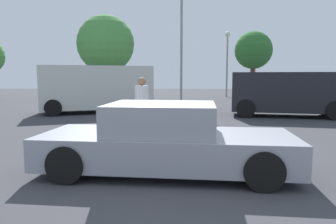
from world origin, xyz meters
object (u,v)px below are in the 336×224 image
(van_white, at_px, (97,88))
(light_post_near, at_px, (181,30))
(light_post_mid, at_px, (227,52))
(sedan_foreground, at_px, (166,141))
(suv_dark, at_px, (287,92))
(pedestrian, at_px, (142,102))
(dog, at_px, (178,127))

(van_white, distance_m, light_post_near, 6.22)
(light_post_mid, bearing_deg, sedan_foreground, -102.96)
(van_white, distance_m, suv_dark, 8.96)
(van_white, distance_m, pedestrian, 7.01)
(sedan_foreground, xyz_separation_m, van_white, (-3.56, 9.75, 0.64))
(dog, height_order, suv_dark, suv_dark)
(suv_dark, height_order, light_post_near, light_post_near)
(dog, height_order, pedestrian, pedestrian)
(sedan_foreground, relative_size, light_post_mid, 0.85)
(sedan_foreground, bearing_deg, dog, 90.77)
(sedan_foreground, relative_size, suv_dark, 0.94)
(pedestrian, bearing_deg, suv_dark, 60.61)
(dog, xyz_separation_m, suv_dark, (4.95, 4.72, 0.79))
(dog, xyz_separation_m, pedestrian, (-1.06, -0.15, 0.77))
(pedestrian, height_order, light_post_near, light_post_near)
(suv_dark, bearing_deg, van_white, 2.30)
(light_post_mid, bearing_deg, dog, -104.40)
(suv_dark, bearing_deg, light_post_mid, -76.81)
(van_white, bearing_deg, pedestrian, 94.96)
(van_white, xyz_separation_m, suv_dark, (8.83, -1.54, -0.16))
(dog, bearing_deg, van_white, 47.49)
(suv_dark, relative_size, pedestrian, 2.88)
(dog, relative_size, pedestrian, 0.33)
(van_white, xyz_separation_m, light_post_near, (4.30, 3.13, 3.22))
(dog, distance_m, suv_dark, 6.89)
(dog, bearing_deg, sedan_foreground, -169.46)
(sedan_foreground, height_order, dog, sedan_foreground)
(sedan_foreground, height_order, van_white, van_white)
(dog, relative_size, van_white, 0.10)
(dog, distance_m, light_post_near, 10.29)
(van_white, relative_size, pedestrian, 3.22)
(van_white, relative_size, light_post_mid, 1.00)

